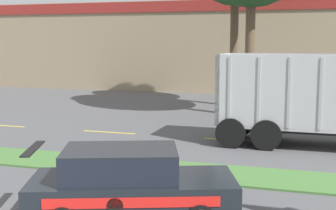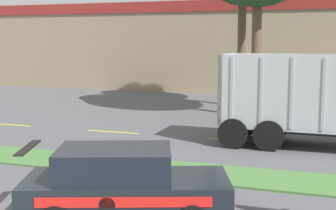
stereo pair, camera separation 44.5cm
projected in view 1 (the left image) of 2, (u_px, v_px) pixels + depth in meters
grass_verge at (111, 165)px, 14.65m from camera, size 120.00×2.00×0.06m
centre_line_3 at (2, 125)px, 21.66m from camera, size 2.40×0.14×0.01m
centre_line_4 at (109, 132)px, 20.07m from camera, size 2.40×0.14×0.01m
centre_line_5 at (234, 140)px, 18.49m from camera, size 2.40×0.14×0.01m
rally_car at (129, 183)px, 10.24m from camera, size 4.83×3.26×1.60m
traffic_cone at (94, 176)px, 12.45m from camera, size 0.42×0.42×0.66m
store_building_backdrop at (204, 46)px, 40.54m from camera, size 36.81×12.10×6.91m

